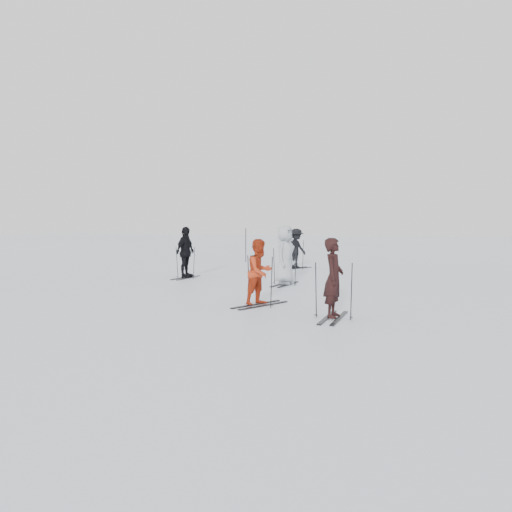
% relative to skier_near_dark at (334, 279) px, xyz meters
% --- Properties ---
extents(ground, '(120.00, 120.00, 0.00)m').
position_rel_skier_near_dark_xyz_m(ground, '(-3.53, 3.82, -0.89)').
color(ground, silver).
rests_on(ground, ground).
extents(skier_near_dark, '(0.43, 0.65, 1.77)m').
position_rel_skier_near_dark_xyz_m(skier_near_dark, '(0.00, 0.00, 0.00)').
color(skier_near_dark, black).
rests_on(skier_near_dark, ground).
extents(skier_red, '(0.92, 1.01, 1.69)m').
position_rel_skier_near_dark_xyz_m(skier_red, '(-2.11, 1.08, -0.04)').
color(skier_red, '#B53114').
rests_on(skier_red, ground).
extents(skier_grey, '(0.74, 1.05, 2.01)m').
position_rel_skier_near_dark_xyz_m(skier_grey, '(-2.68, 5.36, 0.12)').
color(skier_grey, '#ABB0B5').
rests_on(skier_grey, ground).
extents(skier_uphill_left, '(0.55, 1.16, 1.94)m').
position_rel_skier_near_dark_xyz_m(skier_uphill_left, '(-6.82, 6.03, 0.08)').
color(skier_uphill_left, black).
rests_on(skier_uphill_left, ground).
extents(skier_uphill_far, '(1.12, 1.34, 1.80)m').
position_rel_skier_near_dark_xyz_m(skier_uphill_far, '(-3.82, 11.18, 0.02)').
color(skier_uphill_far, black).
rests_on(skier_uphill_far, ground).
extents(skis_near_dark, '(1.79, 0.96, 1.30)m').
position_rel_skier_near_dark_xyz_m(skis_near_dark, '(0.00, 0.00, -0.24)').
color(skis_near_dark, black).
rests_on(skis_near_dark, ground).
extents(skis_red, '(2.05, 1.64, 1.33)m').
position_rel_skier_near_dark_xyz_m(skis_red, '(-2.11, 1.08, -0.22)').
color(skis_red, black).
rests_on(skis_red, ground).
extents(skis_grey, '(1.86, 1.13, 1.29)m').
position_rel_skier_near_dark_xyz_m(skis_grey, '(-2.68, 5.36, -0.24)').
color(skis_grey, black).
rests_on(skis_grey, ground).
extents(skis_uphill_left, '(1.74, 1.00, 1.23)m').
position_rel_skier_near_dark_xyz_m(skis_uphill_left, '(-6.82, 6.03, -0.27)').
color(skis_uphill_left, black).
rests_on(skis_uphill_left, ground).
extents(skis_uphill_far, '(2.10, 1.71, 1.36)m').
position_rel_skier_near_dark_xyz_m(skis_uphill_far, '(-3.82, 11.18, -0.21)').
color(skis_uphill_far, black).
rests_on(skis_uphill_far, ground).
extents(piste_marker, '(0.05, 0.05, 1.80)m').
position_rel_skier_near_dark_xyz_m(piste_marker, '(-7.29, 13.83, 0.01)').
color(piste_marker, black).
rests_on(piste_marker, ground).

